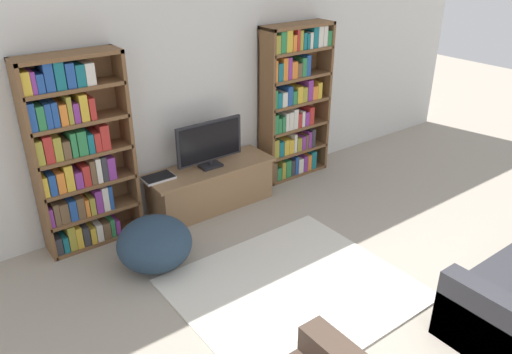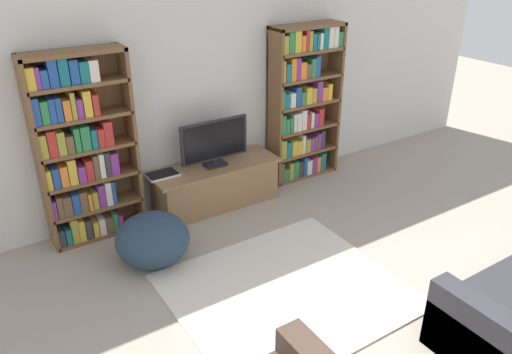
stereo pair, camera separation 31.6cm
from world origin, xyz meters
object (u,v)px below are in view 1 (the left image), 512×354
(bookshelf_left, at_px, (76,155))
(bookshelf_right, at_px, (292,103))
(tv_stand, at_px, (211,186))
(television, at_px, (210,143))
(laptop, at_px, (158,178))
(beanbag_ottoman, at_px, (155,243))

(bookshelf_left, distance_m, bookshelf_right, 2.65)
(tv_stand, bearing_deg, television, -90.00)
(bookshelf_right, bearing_deg, television, -173.88)
(laptop, bearing_deg, beanbag_ottoman, -120.49)
(laptop, relative_size, beanbag_ottoman, 0.48)
(tv_stand, relative_size, beanbag_ottoman, 2.13)
(bookshelf_left, height_order, tv_stand, bookshelf_left)
(bookshelf_left, relative_size, television, 2.37)
(television, xyz_separation_m, laptop, (-0.60, 0.08, -0.27))
(tv_stand, distance_m, beanbag_ottoman, 1.22)
(tv_stand, bearing_deg, laptop, 173.68)
(laptop, xyz_separation_m, beanbag_ottoman, (-0.43, -0.73, -0.27))
(tv_stand, height_order, television, television)
(tv_stand, relative_size, laptop, 4.44)
(bookshelf_right, bearing_deg, tv_stand, -174.26)
(television, distance_m, beanbag_ottoman, 1.33)
(bookshelf_left, xyz_separation_m, tv_stand, (1.37, -0.13, -0.69))
(television, distance_m, laptop, 0.66)
(laptop, bearing_deg, tv_stand, -6.32)
(tv_stand, xyz_separation_m, beanbag_ottoman, (-1.03, -0.66, -0.01))
(bookshelf_left, xyz_separation_m, laptop, (0.77, -0.06, -0.43))
(laptop, bearing_deg, bookshelf_left, 175.30)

